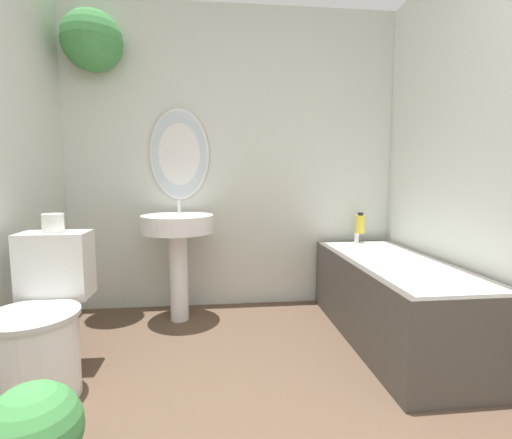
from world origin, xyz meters
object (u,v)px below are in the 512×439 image
at_px(shampoo_bottle, 360,224).
at_px(toilet, 40,329).
at_px(toilet_paper_roll, 53,223).
at_px(pedestal_sink, 178,237).
at_px(bathtub, 393,298).

bearing_deg(shampoo_bottle, toilet, -153.53).
height_order(shampoo_bottle, toilet_paper_roll, toilet_paper_roll).
distance_m(pedestal_sink, bathtub, 1.55).
bearing_deg(toilet_paper_roll, toilet, -90.00).
distance_m(toilet, bathtub, 2.05).
relative_size(pedestal_sink, bathtub, 0.59).
relative_size(toilet, pedestal_sink, 0.86).
xyz_separation_m(toilet, toilet_paper_roll, (0.00, 0.22, 0.50)).
bearing_deg(toilet_paper_roll, bathtub, 3.80).
height_order(toilet, toilet_paper_roll, toilet_paper_roll).
bearing_deg(shampoo_bottle, toilet_paper_roll, -158.70).
bearing_deg(toilet, bathtub, 9.99).
xyz_separation_m(pedestal_sink, shampoo_bottle, (1.46, 0.17, 0.06)).
xyz_separation_m(bathtub, shampoo_bottle, (0.03, 0.67, 0.41)).
xyz_separation_m(bathtub, toilet_paper_roll, (-2.02, -0.13, 0.54)).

